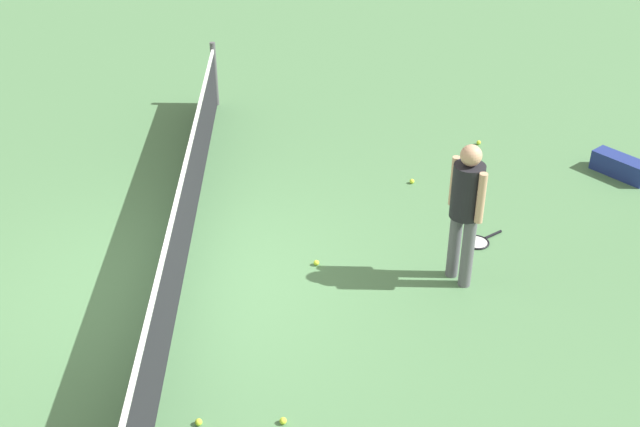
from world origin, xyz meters
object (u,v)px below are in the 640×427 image
(tennis_ball_midcourt, at_px, (479,143))
(tennis_ball_stray_left, at_px, (316,263))
(tennis_ball_by_net, at_px, (199,422))
(tennis_ball_baseline, at_px, (283,421))
(equipment_bag, at_px, (618,166))
(player_near_side, at_px, (466,203))
(tennis_ball_near_player, at_px, (412,181))
(tennis_racket_near_player, at_px, (478,242))

(tennis_ball_midcourt, distance_m, tennis_ball_stray_left, 3.98)
(tennis_ball_by_net, relative_size, tennis_ball_stray_left, 1.00)
(tennis_ball_baseline, xyz_separation_m, equipment_bag, (4.56, -4.65, 0.11))
(player_near_side, bearing_deg, tennis_ball_near_player, 5.81)
(tennis_ball_stray_left, bearing_deg, tennis_ball_by_net, 155.42)
(tennis_ball_near_player, relative_size, equipment_bag, 0.08)
(tennis_ball_by_net, bearing_deg, tennis_ball_baseline, -90.63)
(tennis_ball_by_net, xyz_separation_m, tennis_ball_stray_left, (2.46, -1.13, 0.00))
(tennis_ball_near_player, xyz_separation_m, tennis_ball_baseline, (-4.39, 1.74, 0.00))
(tennis_ball_near_player, distance_m, tennis_ball_stray_left, 2.35)
(tennis_ball_by_net, xyz_separation_m, tennis_ball_baseline, (-0.01, -0.76, 0.00))
(tennis_racket_near_player, bearing_deg, tennis_ball_stray_left, 101.92)
(tennis_ball_midcourt, height_order, tennis_ball_stray_left, same)
(tennis_ball_midcourt, relative_size, tennis_ball_baseline, 1.00)
(tennis_ball_near_player, bearing_deg, tennis_ball_baseline, 158.38)
(tennis_racket_near_player, relative_size, equipment_bag, 0.72)
(tennis_racket_near_player, xyz_separation_m, tennis_ball_stray_left, (-0.42, 1.99, 0.02))
(tennis_ball_near_player, bearing_deg, tennis_ball_stray_left, 144.41)
(tennis_ball_near_player, distance_m, equipment_bag, 2.92)
(equipment_bag, bearing_deg, tennis_racket_near_player, 125.95)
(tennis_racket_near_player, distance_m, tennis_ball_stray_left, 2.03)
(player_near_side, xyz_separation_m, tennis_ball_near_player, (2.25, 0.23, -0.98))
(tennis_ball_midcourt, height_order, tennis_ball_baseline, same)
(player_near_side, xyz_separation_m, equipment_bag, (2.42, -2.68, -0.87))
(tennis_ball_near_player, relative_size, tennis_ball_midcourt, 1.00)
(tennis_ball_near_player, bearing_deg, tennis_ball_by_net, 150.30)
(tennis_ball_stray_left, distance_m, equipment_bag, 4.76)
(player_near_side, bearing_deg, tennis_ball_baseline, 137.38)
(tennis_ball_near_player, height_order, tennis_ball_baseline, same)
(tennis_racket_near_player, bearing_deg, tennis_ball_baseline, 140.83)
(tennis_ball_midcourt, bearing_deg, tennis_ball_baseline, 152.42)
(tennis_racket_near_player, height_order, tennis_ball_baseline, tennis_ball_baseline)
(player_near_side, relative_size, tennis_ball_midcourt, 25.76)
(player_near_side, height_order, tennis_racket_near_player, player_near_side)
(tennis_racket_near_player, bearing_deg, player_near_side, 152.71)
(tennis_ball_baseline, bearing_deg, equipment_bag, -45.59)
(player_near_side, distance_m, tennis_ball_midcourt, 3.67)
(player_near_side, xyz_separation_m, tennis_ball_midcourt, (3.41, -0.93, -0.98))
(player_near_side, distance_m, tennis_ball_stray_left, 1.90)
(tennis_ball_baseline, distance_m, equipment_bag, 6.51)
(tennis_racket_near_player, relative_size, tennis_ball_baseline, 8.79)
(player_near_side, xyz_separation_m, tennis_ball_stray_left, (0.33, 1.60, -0.98))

